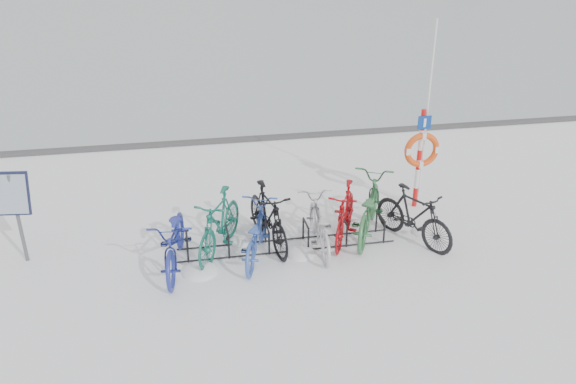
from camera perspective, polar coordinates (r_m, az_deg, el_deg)
The scene contains 14 objects.
ground at distance 10.42m, azimuth -0.14°, elevation -5.52°, with size 900.00×900.00×0.00m, color white.
quay_edge at distance 15.72m, azimuth -4.18°, elevation 5.38°, with size 400.00×0.25×0.10m, color #3F3F42.
bike_rack at distance 10.33m, azimuth -0.14°, elevation -4.65°, with size 4.00×0.48×0.46m.
info_board at distance 10.46m, azimuth -26.14°, elevation -0.62°, with size 0.59×0.29×1.69m.
lifebuoy_station at distance 11.65m, azimuth 13.40°, elevation 4.19°, with size 0.74×0.22×3.84m.
bike_0 at distance 9.78m, azimuth -11.36°, elevation -4.61°, with size 0.71×2.05×1.07m, color navy.
bike_1 at distance 10.09m, azimuth -6.99°, elevation -3.03°, with size 0.54×1.93×1.16m, color #135E4D.
bike_2 at distance 9.91m, azimuth -3.32°, elevation -4.02°, with size 0.65×1.86×0.98m, color #3252AA.
bike_3 at distance 10.26m, azimuth -2.05°, elevation -2.35°, with size 0.55×1.93×1.16m, color black.
bike_4 at distance 10.20m, azimuth 3.17°, elevation -3.18°, with size 0.64×1.84×0.96m, color #B0B1B8.
bike_5 at distance 10.52m, azimuth 5.83°, elevation -2.00°, with size 0.51×1.80×1.08m, color #960A0F.
bike_6 at distance 10.73m, azimuth 8.18°, elevation -1.40°, with size 0.75×2.16×1.13m, color #2F6A3D.
bike_7 at distance 10.61m, azimuth 12.66°, elevation -2.24°, with size 0.51×1.81×1.09m, color black.
snow_drifts at distance 10.19m, azimuth -1.13°, elevation -6.27°, with size 4.86×1.61×0.22m.
Camera 1 is at (-1.67, -8.83, 5.26)m, focal length 35.00 mm.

